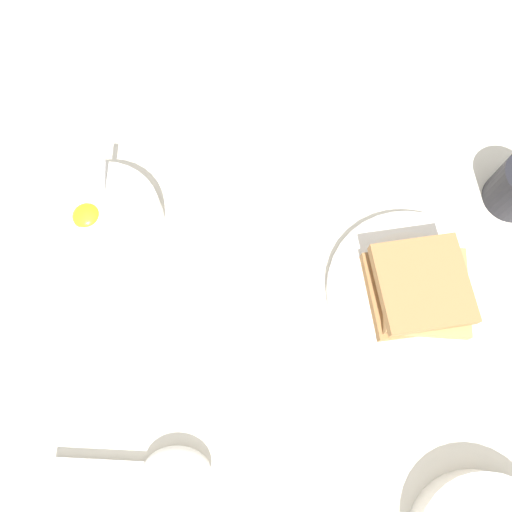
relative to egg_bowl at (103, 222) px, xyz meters
name	(u,v)px	position (x,y,z in m)	size (l,w,h in m)	color
ground_plane	(288,343)	(0.09, 0.26, -0.02)	(3.00, 3.00, 0.00)	silver
egg_bowl	(103,222)	(0.00, 0.00, 0.00)	(0.15, 0.15, 0.07)	white
toast_plate	(413,292)	(0.00, 0.39, -0.01)	(0.21, 0.21, 0.02)	white
toast_sandwich	(420,289)	(0.00, 0.39, 0.02)	(0.14, 0.14, 0.05)	#9E7042
soup_spoon	(164,471)	(0.26, 0.16, -0.01)	(0.07, 0.18, 0.03)	white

